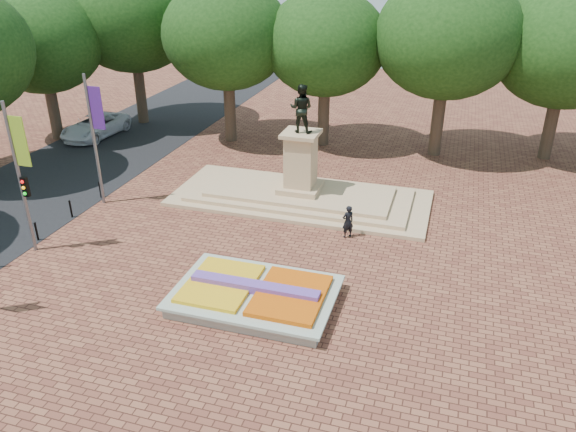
# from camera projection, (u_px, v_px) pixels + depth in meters

# --- Properties ---
(ground) EXTENTS (90.00, 90.00, 0.00)m
(ground) POSITION_uv_depth(u_px,v_px,m) (249.00, 273.00, 24.19)
(ground) COLOR brown
(ground) RESTS_ON ground
(asphalt_street) EXTENTS (9.00, 90.00, 0.02)m
(asphalt_street) POSITION_uv_depth(u_px,v_px,m) (37.00, 189.00, 32.43)
(asphalt_street) COLOR black
(asphalt_street) RESTS_ON ground
(flower_bed) EXTENTS (6.30, 4.30, 0.91)m
(flower_bed) POSITION_uv_depth(u_px,v_px,m) (256.00, 295.00, 22.04)
(flower_bed) COLOR gray
(flower_bed) RESTS_ON ground
(monument) EXTENTS (14.00, 6.00, 6.40)m
(monument) POSITION_uv_depth(u_px,v_px,m) (300.00, 185.00, 30.67)
(monument) COLOR tan
(monument) RESTS_ON ground
(tree_row_back) EXTENTS (44.80, 8.80, 10.43)m
(tree_row_back) POSITION_uv_depth(u_px,v_px,m) (379.00, 48.00, 36.09)
(tree_row_back) COLOR #38291E
(tree_row_back) RESTS_ON ground
(banner_poles) EXTENTS (0.88, 11.17, 7.00)m
(banner_poles) POSITION_uv_depth(u_px,v_px,m) (16.00, 175.00, 24.02)
(banner_poles) COLOR slate
(banner_poles) RESTS_ON ground
(bollard_row) EXTENTS (0.12, 13.12, 0.98)m
(bollard_row) POSITION_uv_depth(u_px,v_px,m) (17.00, 243.00, 25.49)
(bollard_row) COLOR black
(bollard_row) RESTS_ON ground
(van) EXTENTS (2.96, 5.85, 1.58)m
(van) POSITION_uv_depth(u_px,v_px,m) (95.00, 126.00, 40.78)
(van) COLOR silver
(van) RESTS_ON ground
(pedestrian) EXTENTS (0.71, 0.69, 1.65)m
(pedestrian) POSITION_uv_depth(u_px,v_px,m) (348.00, 222.00, 26.80)
(pedestrian) COLOR black
(pedestrian) RESTS_ON ground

